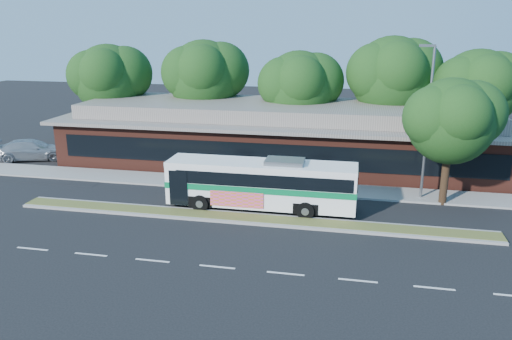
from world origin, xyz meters
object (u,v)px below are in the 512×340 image
object	(u,v)px
lamp_post	(427,119)
sedan	(32,150)
sidewalk_tree	(458,119)
transit_bus	(262,181)

from	to	relation	value
lamp_post	sedan	size ratio (longest dim) A/B	1.66
sidewalk_tree	transit_bus	bearing A→B (deg)	-164.05
transit_bus	sidewalk_tree	bearing A→B (deg)	15.76
sedan	sidewalk_tree	world-z (taller)	sidewalk_tree
transit_bus	lamp_post	bearing A→B (deg)	21.56
lamp_post	sedan	bearing A→B (deg)	173.24
transit_bus	sedan	world-z (taller)	transit_bus
sedan	sidewalk_tree	bearing A→B (deg)	-120.25
lamp_post	transit_bus	xyz separation A→B (m)	(-9.03, -3.60, -3.24)
lamp_post	sedan	xyz separation A→B (m)	(-28.55, 3.38, -4.11)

